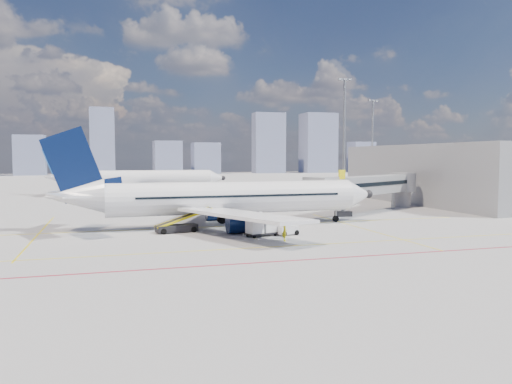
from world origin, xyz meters
TOP-DOWN VIEW (x-y plane):
  - ground at (0.00, 0.00)m, footprint 420.00×420.00m
  - apron_markings at (-0.58, -3.91)m, footprint 90.00×35.12m
  - jet_bridge at (23.51, 16.91)m, footprint 23.55×15.78m
  - terminal_block at (39.95, 26.00)m, footprint 10.00×42.00m
  - floodlight_mast_ne at (38.00, 55.00)m, footprint 3.20×0.61m
  - floodlight_mast_far at (65.00, 90.00)m, footprint 3.20×0.61m
  - distant_skyline at (10.53, 190.00)m, footprint 251.80×14.70m
  - main_aircraft at (-0.84, 7.85)m, footprint 38.26×33.35m
  - second_aircraft at (-7.31, 61.15)m, footprint 37.76×32.88m
  - baggage_tug at (4.23, -0.15)m, footprint 2.33×1.76m
  - cargo_dolly at (1.60, -0.04)m, footprint 3.48×2.33m
  - belt_loader at (-6.05, 4.87)m, footprint 6.26×2.47m
  - ramp_worker at (2.88, -3.37)m, footprint 0.51×0.71m

SIDE VIEW (x-z plane):
  - ground at x=0.00m, z-range 0.00..0.00m
  - apron_markings at x=-0.58m, z-range 0.00..0.01m
  - belt_loader at x=-6.05m, z-range -0.61..1.90m
  - baggage_tug at x=4.23m, z-range -0.03..1.43m
  - ramp_worker at x=2.88m, z-range 0.00..1.82m
  - cargo_dolly at x=1.60m, z-range 0.08..1.84m
  - main_aircraft at x=-0.84m, z-range -2.35..8.80m
  - second_aircraft at x=-7.31m, z-range -2.29..8.74m
  - jet_bridge at x=23.51m, z-range 0.59..6.89m
  - terminal_block at x=39.95m, z-range 0.00..10.00m
  - distant_skyline at x=10.53m, z-range -3.58..26.60m
  - floodlight_mast_ne at x=38.00m, z-range 0.86..26.31m
  - floodlight_mast_far at x=65.00m, z-range 0.86..26.31m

